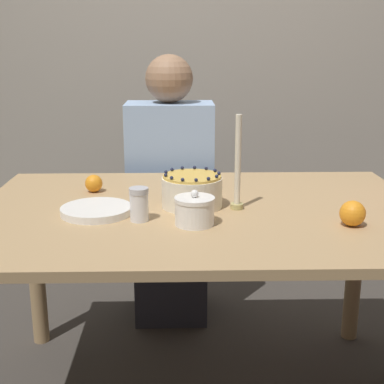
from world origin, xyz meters
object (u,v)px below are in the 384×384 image
object	(u,v)px
sugar_bowl	(195,211)
person_man_blue_shirt	(171,207)
cake	(192,191)
candle	(238,171)
sugar_shaker	(139,204)

from	to	relation	value
sugar_bowl	person_man_blue_shirt	distance (m)	0.93
sugar_bowl	person_man_blue_shirt	xyz separation A→B (m)	(-0.09, 0.88, -0.26)
cake	sugar_bowl	xyz separation A→B (m)	(0.00, -0.19, -0.01)
candle	sugar_bowl	bearing A→B (deg)	-132.65
sugar_shaker	candle	world-z (taller)	candle
sugar_shaker	sugar_bowl	bearing A→B (deg)	-13.39
sugar_bowl	candle	world-z (taller)	candle
cake	sugar_shaker	bearing A→B (deg)	-138.60
sugar_bowl	sugar_shaker	xyz separation A→B (m)	(-0.17, 0.04, 0.01)
sugar_shaker	person_man_blue_shirt	xyz separation A→B (m)	(0.08, 0.84, -0.27)
person_man_blue_shirt	cake	bearing A→B (deg)	97.05
cake	person_man_blue_shirt	size ratio (longest dim) A/B	0.16
sugar_shaker	person_man_blue_shirt	world-z (taller)	person_man_blue_shirt
sugar_bowl	candle	distance (m)	0.23
candle	person_man_blue_shirt	size ratio (longest dim) A/B	0.25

